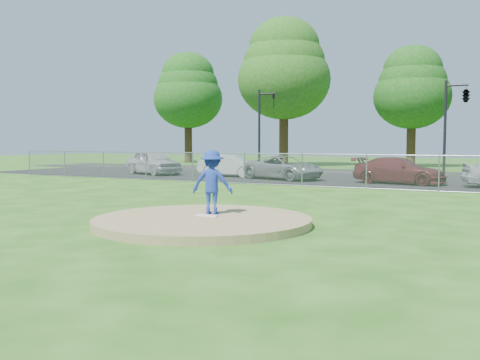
% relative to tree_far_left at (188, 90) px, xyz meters
% --- Properties ---
extents(ground, '(120.00, 120.00, 0.00)m').
position_rel_tree_far_left_xyz_m(ground, '(22.00, -23.00, -7.06)').
color(ground, '#215312').
rests_on(ground, ground).
extents(pitchers_mound, '(5.40, 5.40, 0.20)m').
position_rel_tree_far_left_xyz_m(pitchers_mound, '(22.00, -33.00, -6.96)').
color(pitchers_mound, '#937B50').
rests_on(pitchers_mound, ground).
extents(pitching_rubber, '(0.60, 0.15, 0.04)m').
position_rel_tree_far_left_xyz_m(pitching_rubber, '(22.00, -32.80, -6.84)').
color(pitching_rubber, white).
rests_on(pitching_rubber, pitchers_mound).
extents(chain_link_fence, '(40.00, 0.06, 1.50)m').
position_rel_tree_far_left_xyz_m(chain_link_fence, '(22.00, -21.00, -6.31)').
color(chain_link_fence, gray).
rests_on(chain_link_fence, ground).
extents(parking_lot, '(50.00, 8.00, 0.01)m').
position_rel_tree_far_left_xyz_m(parking_lot, '(22.00, -16.50, -7.05)').
color(parking_lot, black).
rests_on(parking_lot, ground).
extents(street, '(60.00, 7.00, 0.01)m').
position_rel_tree_far_left_xyz_m(street, '(22.00, -9.00, -7.06)').
color(street, black).
rests_on(street, ground).
extents(tree_far_left, '(6.72, 6.72, 10.74)m').
position_rel_tree_far_left_xyz_m(tree_far_left, '(0.00, 0.00, 0.00)').
color(tree_far_left, '#351F13').
rests_on(tree_far_left, ground).
extents(tree_left, '(7.84, 7.84, 12.53)m').
position_rel_tree_far_left_xyz_m(tree_left, '(11.00, -2.00, 1.18)').
color(tree_left, '#352313').
rests_on(tree_left, ground).
extents(tree_center, '(6.16, 6.16, 9.84)m').
position_rel_tree_far_left_xyz_m(tree_center, '(21.00, 1.00, -0.59)').
color(tree_center, '#372214').
rests_on(tree_center, ground).
extents(traffic_signal_left, '(1.28, 0.20, 5.60)m').
position_rel_tree_far_left_xyz_m(traffic_signal_left, '(13.24, -11.00, -3.70)').
color(traffic_signal_left, black).
rests_on(traffic_signal_left, ground).
extents(traffic_signal_center, '(1.42, 2.48, 5.60)m').
position_rel_tree_far_left_xyz_m(traffic_signal_center, '(25.97, -11.00, -2.45)').
color(traffic_signal_center, black).
rests_on(traffic_signal_center, ground).
extents(pitcher, '(1.19, 0.88, 1.65)m').
position_rel_tree_far_left_xyz_m(pitcher, '(21.89, -32.33, -6.03)').
color(pitcher, '#1B3698').
rests_on(pitcher, pitchers_mound).
extents(traffic_cone, '(0.39, 0.39, 0.77)m').
position_rel_tree_far_left_xyz_m(traffic_cone, '(16.52, -17.22, -6.67)').
color(traffic_cone, '#E8560C').
rests_on(traffic_cone, parking_lot).
extents(parked_car_silver, '(4.87, 3.40, 1.54)m').
position_rel_tree_far_left_xyz_m(parked_car_silver, '(8.52, -17.06, -6.28)').
color(parked_car_silver, '#BDBDC2').
rests_on(parked_car_silver, parking_lot).
extents(parked_car_white, '(3.90, 1.36, 1.29)m').
position_rel_tree_far_left_xyz_m(parked_car_white, '(13.86, -16.63, -6.41)').
color(parked_car_white, silver).
rests_on(parked_car_white, parking_lot).
extents(parked_car_gray, '(5.02, 3.43, 1.28)m').
position_rel_tree_far_left_xyz_m(parked_car_gray, '(17.54, -17.39, -6.41)').
color(parked_car_gray, gray).
rests_on(parked_car_gray, parking_lot).
extents(parked_car_darkred, '(4.67, 2.48, 1.29)m').
position_rel_tree_far_left_xyz_m(parked_car_darkred, '(23.72, -17.53, -6.40)').
color(parked_car_darkred, maroon).
rests_on(parked_car_darkred, parking_lot).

